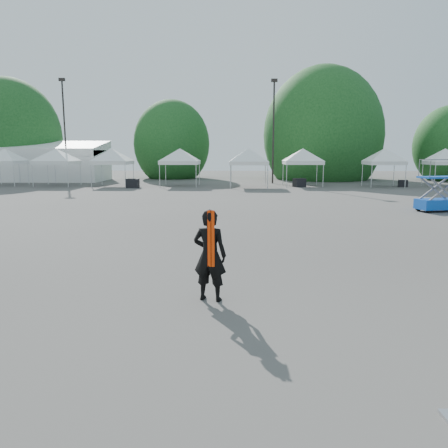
{
  "coord_description": "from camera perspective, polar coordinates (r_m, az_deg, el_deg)",
  "views": [
    {
      "loc": [
        -0.27,
        -10.68,
        3.06
      ],
      "look_at": [
        -0.63,
        -0.1,
        1.3
      ],
      "focal_mm": 35.0,
      "sensor_mm": 36.0,
      "label": 1
    }
  ],
  "objects": [
    {
      "name": "tent_c",
      "position": [
        40.62,
        -14.42,
        9.15
      ],
      "size": [
        4.52,
        4.52,
        3.88
      ],
      "color": "silver",
      "rests_on": "ground"
    },
    {
      "name": "crate_east",
      "position": [
        41.44,
        22.33,
        4.93
      ],
      "size": [
        0.9,
        0.77,
        0.6
      ],
      "primitive_type": "cube",
      "rotation": [
        0.0,
        0.0,
        -0.24
      ],
      "color": "black",
      "rests_on": "ground"
    },
    {
      "name": "tree_mid_e",
      "position": [
        50.57,
        12.77,
        11.24
      ],
      "size": [
        5.12,
        5.12,
        7.79
      ],
      "color": "#382314",
      "rests_on": "ground"
    },
    {
      "name": "tent_d",
      "position": [
        39.54,
        -5.78,
        9.4
      ],
      "size": [
        4.75,
        4.75,
        3.88
      ],
      "color": "silver",
      "rests_on": "ground"
    },
    {
      "name": "crate_mid",
      "position": [
        38.79,
        9.81,
        5.34
      ],
      "size": [
        1.18,
        1.06,
        0.75
      ],
      "primitive_type": "cube",
      "rotation": [
        0.0,
        0.0,
        0.39
      ],
      "color": "black",
      "rests_on": "ground"
    },
    {
      "name": "scissor_lift",
      "position": [
        24.98,
        26.26,
        4.54
      ],
      "size": [
        2.26,
        1.51,
        2.67
      ],
      "rotation": [
        0.0,
        0.0,
        0.25
      ],
      "color": "#0E53B7",
      "rests_on": "ground"
    },
    {
      "name": "crate_west",
      "position": [
        38.04,
        -11.84,
        5.22
      ],
      "size": [
        1.04,
        0.83,
        0.77
      ],
      "primitive_type": "cube",
      "rotation": [
        0.0,
        0.0,
        -0.06
      ],
      "color": "black",
      "rests_on": "ground"
    },
    {
      "name": "marquee",
      "position": [
        50.6,
        -23.69,
        7.43
      ],
      "size": [
        15.0,
        6.25,
        4.23
      ],
      "color": "white",
      "rests_on": "ground"
    },
    {
      "name": "tent_h",
      "position": [
        42.79,
        26.92,
        8.44
      ],
      "size": [
        3.91,
        3.91,
        3.88
      ],
      "color": "silver",
      "rests_on": "ground"
    },
    {
      "name": "tree_far_w",
      "position": [
        55.09,
        -26.32,
        10.02
      ],
      "size": [
        4.8,
        4.8,
        7.3
      ],
      "color": "#382314",
      "rests_on": "ground"
    },
    {
      "name": "tent_g",
      "position": [
        40.71,
        20.23,
        8.87
      ],
      "size": [
        4.29,
        4.29,
        3.88
      ],
      "color": "silver",
      "rests_on": "ground"
    },
    {
      "name": "tent_b",
      "position": [
        42.3,
        -21.1,
        8.82
      ],
      "size": [
        4.67,
        4.67,
        3.88
      ],
      "color": "silver",
      "rests_on": "ground"
    },
    {
      "name": "light_pole_west",
      "position": [
        48.15,
        -20.12,
        12.11
      ],
      "size": [
        0.6,
        0.25,
        10.3
      ],
      "color": "black",
      "rests_on": "ground"
    },
    {
      "name": "man",
      "position": [
        8.99,
        -1.87,
        -4.09
      ],
      "size": [
        0.78,
        0.6,
        1.91
      ],
      "rotation": [
        0.0,
        0.0,
        2.91
      ],
      "color": "black",
      "rests_on": "ground"
    },
    {
      "name": "light_pole_east",
      "position": [
        42.88,
        6.48,
        12.67
      ],
      "size": [
        0.6,
        0.25,
        9.8
      ],
      "color": "black",
      "rests_on": "ground"
    },
    {
      "name": "ground",
      "position": [
        11.12,
        3.29,
        -6.55
      ],
      "size": [
        120.0,
        120.0,
        0.0
      ],
      "primitive_type": "plane",
      "color": "#474442",
      "rests_on": "ground"
    },
    {
      "name": "tent_a",
      "position": [
        44.7,
        -26.69,
        8.45
      ],
      "size": [
        4.09,
        4.09,
        3.88
      ],
      "color": "silver",
      "rests_on": "ground"
    },
    {
      "name": "tree_mid_w",
      "position": [
        51.28,
        -6.83,
        10.35
      ],
      "size": [
        4.16,
        4.16,
        6.33
      ],
      "color": "#382314",
      "rests_on": "ground"
    },
    {
      "name": "tent_e",
      "position": [
        37.96,
        3.26,
        9.43
      ],
      "size": [
        4.65,
        4.65,
        3.88
      ],
      "color": "silver",
      "rests_on": "ground"
    },
    {
      "name": "tent_f",
      "position": [
        39.95,
        10.27,
        9.3
      ],
      "size": [
        4.72,
        4.72,
        3.88
      ],
      "color": "silver",
      "rests_on": "ground"
    }
  ]
}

